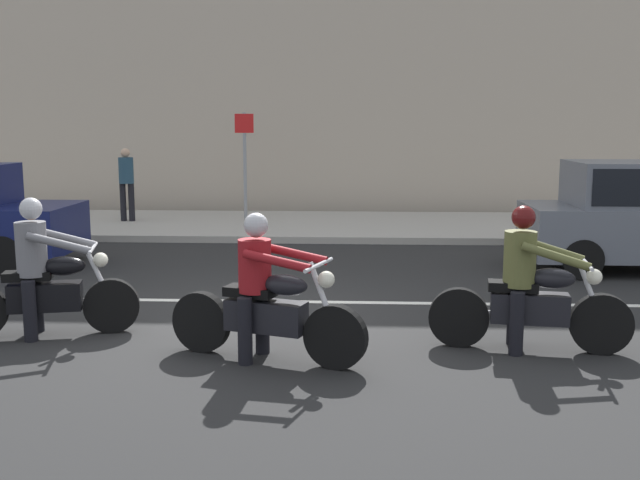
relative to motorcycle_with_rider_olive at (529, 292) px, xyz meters
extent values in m
plane|color=#242424|center=(-3.12, 1.14, -0.64)|extent=(80.00, 80.00, 0.00)
cube|color=#A8A399|center=(-3.12, 9.14, -0.57)|extent=(40.00, 4.40, 0.14)
cube|color=#B7A893|center=(-3.12, 12.54, 4.17)|extent=(40.00, 1.40, 9.63)
cube|color=silver|center=(-2.29, 2.04, -0.63)|extent=(18.00, 0.14, 0.01)
cylinder|color=black|center=(0.75, -0.10, -0.31)|extent=(0.66, 0.21, 0.65)
cylinder|color=black|center=(-0.72, 0.10, -0.31)|extent=(0.66, 0.21, 0.65)
cylinder|color=silver|center=(0.63, -0.09, 0.01)|extent=(0.34, 0.10, 0.71)
cube|color=black|center=(0.01, 0.00, -0.17)|extent=(0.85, 0.39, 0.32)
ellipsoid|color=black|center=(0.23, -0.03, 0.16)|extent=(0.51, 0.30, 0.22)
cube|color=black|center=(-0.17, 0.02, 0.06)|extent=(0.55, 0.31, 0.10)
cylinder|color=silver|center=(0.57, -0.08, 0.33)|extent=(0.14, 0.70, 0.04)
sphere|color=silver|center=(0.65, -0.09, 0.19)|extent=(0.17, 0.17, 0.17)
cylinder|color=silver|center=(-0.26, 0.20, -0.29)|extent=(0.70, 0.16, 0.07)
cylinder|color=black|center=(-0.15, -0.18, -0.30)|extent=(0.17, 0.17, 0.68)
cylinder|color=black|center=(-0.10, 0.21, -0.30)|extent=(0.17, 0.17, 0.68)
cylinder|color=brown|center=(-0.11, 0.01, 0.36)|extent=(0.38, 0.38, 0.59)
cylinder|color=brown|center=(0.20, -0.25, 0.44)|extent=(0.71, 0.19, 0.29)
cylinder|color=brown|center=(0.26, 0.18, 0.44)|extent=(0.71, 0.19, 0.29)
sphere|color=tan|center=(-0.09, 0.01, 0.78)|extent=(0.20, 0.20, 0.20)
sphere|color=#510F0F|center=(-0.09, 0.01, 0.81)|extent=(0.25, 0.25, 0.25)
cylinder|color=black|center=(-4.69, 0.45, -0.32)|extent=(0.65, 0.27, 0.64)
cylinder|color=silver|center=(-4.81, 0.42, 0.02)|extent=(0.35, 0.14, 0.75)
cube|color=black|center=(-5.40, 0.28, -0.18)|extent=(0.84, 0.46, 0.32)
ellipsoid|color=black|center=(-5.19, 0.33, 0.17)|extent=(0.52, 0.35, 0.22)
cube|color=black|center=(-5.57, 0.24, 0.07)|extent=(0.56, 0.35, 0.10)
cylinder|color=silver|center=(-4.87, 0.41, 0.37)|extent=(0.20, 0.69, 0.04)
sphere|color=silver|center=(-4.79, 0.43, 0.23)|extent=(0.17, 0.17, 0.17)
cylinder|color=silver|center=(-5.73, 0.37, -0.30)|extent=(0.70, 0.23, 0.07)
cylinder|color=black|center=(-5.49, 0.05, -0.29)|extent=(0.18, 0.18, 0.69)
cylinder|color=black|center=(-5.58, 0.44, -0.29)|extent=(0.18, 0.18, 0.69)
cylinder|color=slate|center=(-5.52, 0.25, 0.38)|extent=(0.41, 0.41, 0.62)
cylinder|color=slate|center=(-5.14, 0.12, 0.47)|extent=(0.70, 0.25, 0.28)
cylinder|color=slate|center=(-5.24, 0.54, 0.47)|extent=(0.70, 0.25, 0.28)
sphere|color=tan|center=(-5.50, 0.26, 0.81)|extent=(0.20, 0.20, 0.20)
sphere|color=#B7B7BC|center=(-5.50, 0.26, 0.84)|extent=(0.25, 0.25, 0.25)
cylinder|color=black|center=(-2.04, -0.73, -0.31)|extent=(0.66, 0.32, 0.65)
cylinder|color=black|center=(-3.49, -0.23, -0.31)|extent=(0.66, 0.32, 0.65)
cylinder|color=silver|center=(-2.16, -0.69, 0.05)|extent=(0.36, 0.17, 0.78)
cube|color=black|center=(-2.77, -0.48, -0.17)|extent=(0.89, 0.54, 0.32)
ellipsoid|color=black|center=(-2.56, -0.55, 0.17)|extent=(0.53, 0.38, 0.22)
cube|color=black|center=(-2.94, -0.42, 0.07)|extent=(0.57, 0.39, 0.10)
cylinder|color=silver|center=(-2.21, -0.67, 0.40)|extent=(0.26, 0.68, 0.04)
sphere|color=silver|center=(-2.14, -0.69, 0.26)|extent=(0.17, 0.17, 0.17)
cylinder|color=silver|center=(-3.00, -0.23, -0.29)|extent=(0.69, 0.29, 0.07)
cylinder|color=black|center=(-2.96, -0.62, -0.29)|extent=(0.19, 0.19, 0.69)
cylinder|color=black|center=(-2.83, -0.25, -0.29)|extent=(0.19, 0.19, 0.69)
cylinder|color=maroon|center=(-2.88, -0.44, 0.34)|extent=(0.43, 0.43, 0.55)
cylinder|color=maroon|center=(-2.62, -0.76, 0.46)|extent=(0.71, 0.32, 0.19)
cylinder|color=maroon|center=(-2.48, -0.35, 0.46)|extent=(0.71, 0.32, 0.19)
sphere|color=tan|center=(-2.86, -0.45, 0.74)|extent=(0.20, 0.20, 0.20)
sphere|color=#B7B7BC|center=(-2.86, -0.45, 0.77)|extent=(0.25, 0.25, 0.25)
cylinder|color=black|center=(-7.49, 4.44, -0.32)|extent=(0.64, 1.82, 0.64)
cube|color=slate|center=(2.81, 4.51, 0.02)|extent=(3.67, 1.70, 0.84)
cylinder|color=black|center=(1.67, 4.51, -0.32)|extent=(0.64, 1.76, 0.64)
cylinder|color=gray|center=(-4.49, 9.61, 0.76)|extent=(0.08, 0.08, 2.51)
cube|color=red|center=(-4.49, 9.58, 1.76)|extent=(0.44, 0.03, 0.44)
cylinder|color=black|center=(-7.31, 9.20, -0.06)|extent=(0.14, 0.14, 0.88)
cylinder|color=black|center=(-7.11, 9.20, -0.06)|extent=(0.14, 0.14, 0.88)
cylinder|color=#234256|center=(-7.21, 9.20, 0.68)|extent=(0.34, 0.34, 0.60)
sphere|color=tan|center=(-7.21, 9.20, 1.09)|extent=(0.21, 0.21, 0.21)
camera|label=1|loc=(-1.84, -7.87, 1.80)|focal=41.83mm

